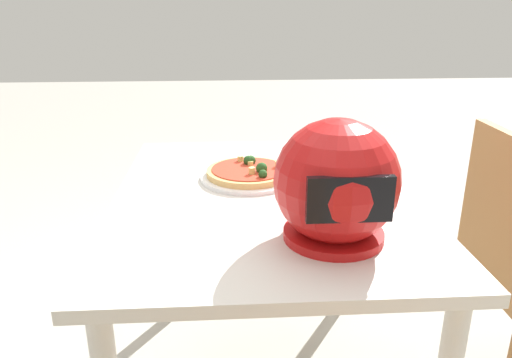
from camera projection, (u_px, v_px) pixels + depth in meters
The scene contains 4 objects.
dining_table at pixel (264, 223), 1.40m from camera, with size 0.82×1.07×0.74m.
pizza_plate at pixel (249, 177), 1.48m from camera, with size 0.29×0.29×0.01m, color white.
pizza at pixel (249, 171), 1.47m from camera, with size 0.25×0.25×0.05m.
motorcycle_helmet at pixel (336, 184), 1.06m from camera, with size 0.27×0.27×0.27m.
Camera 1 is at (0.10, 1.27, 1.24)m, focal length 34.46 mm.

